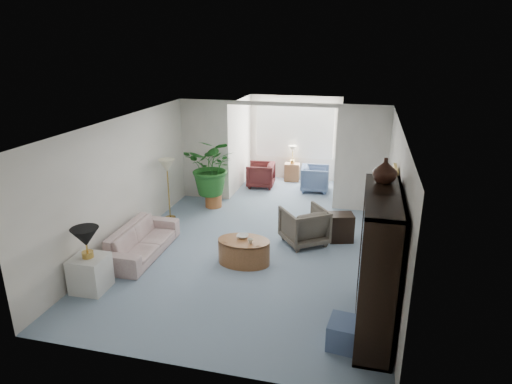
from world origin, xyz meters
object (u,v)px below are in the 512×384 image
(floor_lamp, at_px, (167,166))
(coffee_table, at_px, (244,251))
(cabinet_urn, at_px, (385,170))
(coffee_bowl, at_px, (243,236))
(sofa, at_px, (142,241))
(plant_pot, at_px, (214,200))
(sunroom_chair_maroon, at_px, (261,175))
(table_lamp, at_px, (85,237))
(ottoman, at_px, (346,334))
(entertainment_cabinet, at_px, (378,264))
(wingback_chair, at_px, (304,226))
(coffee_cup, at_px, (250,241))
(side_table_dark, at_px, (341,227))
(end_table, at_px, (90,273))
(framed_picture, at_px, (395,182))
(sunroom_chair_blue, at_px, (315,179))
(sunroom_table, at_px, (292,172))

(floor_lamp, bearing_deg, coffee_table, -36.81)
(cabinet_urn, bearing_deg, coffee_bowl, 156.11)
(sofa, distance_m, plant_pot, 2.78)
(coffee_bowl, xyz_separation_m, sunroom_chair_maroon, (-0.69, 4.32, -0.14))
(sofa, height_order, table_lamp, table_lamp)
(coffee_table, xyz_separation_m, ottoman, (1.92, -1.91, -0.04))
(floor_lamp, xyz_separation_m, coffee_table, (2.19, -1.64, -1.02))
(table_lamp, distance_m, entertainment_cabinet, 4.41)
(floor_lamp, relative_size, entertainment_cabinet, 0.18)
(wingback_chair, height_order, cabinet_urn, cabinet_urn)
(coffee_cup, height_order, side_table_dark, side_table_dark)
(end_table, bearing_deg, plant_pot, 80.68)
(framed_picture, distance_m, coffee_cup, 2.64)
(ottoman, bearing_deg, coffee_table, 135.14)
(ottoman, xyz_separation_m, sunroom_chair_maroon, (-2.65, 6.33, 0.15))
(floor_lamp, height_order, wingback_chair, floor_lamp)
(sunroom_chair_blue, bearing_deg, table_lamp, 149.02)
(floor_lamp, relative_size, coffee_table, 0.38)
(end_table, bearing_deg, side_table_dark, 37.15)
(sofa, bearing_deg, framed_picture, -88.41)
(end_table, xyz_separation_m, ottoman, (4.07, -0.44, -0.11))
(end_table, bearing_deg, coffee_table, 34.32)
(floor_lamp, distance_m, side_table_dark, 3.95)
(entertainment_cabinet, distance_m, sunroom_chair_blue, 6.07)
(floor_lamp, height_order, plant_pot, floor_lamp)
(table_lamp, bearing_deg, coffee_bowl, 36.74)
(sunroom_chair_maroon, bearing_deg, sunroom_table, 130.36)
(framed_picture, distance_m, side_table_dark, 2.11)
(table_lamp, height_order, ottoman, table_lamp)
(coffee_cup, distance_m, ottoman, 2.55)
(end_table, bearing_deg, coffee_cup, 30.75)
(floor_lamp, xyz_separation_m, plant_pot, (0.70, 0.98, -1.09))
(cabinet_urn, bearing_deg, sunroom_chair_blue, 105.63)
(framed_picture, height_order, coffee_table, framed_picture)
(sunroom_table, bearing_deg, cabinet_urn, -69.78)
(end_table, height_order, wingback_chair, wingback_chair)
(end_table, xyz_separation_m, coffee_bowl, (2.10, 1.57, 0.19))
(table_lamp, distance_m, cabinet_urn, 4.62)
(entertainment_cabinet, bearing_deg, table_lamp, -179.37)
(ottoman, bearing_deg, table_lamp, 173.87)
(end_table, xyz_separation_m, entertainment_cabinet, (4.41, 0.05, 0.71))
(table_lamp, xyz_separation_m, side_table_dark, (3.79, 2.87, -0.64))
(floor_lamp, relative_size, coffee_cup, 3.91)
(end_table, bearing_deg, coffee_bowl, 36.74)
(entertainment_cabinet, relative_size, cabinet_urn, 5.76)
(wingback_chair, bearing_deg, plant_pot, -67.59)
(sunroom_table, bearing_deg, coffee_table, -90.15)
(coffee_table, height_order, sunroom_chair_maroon, sunroom_chair_maroon)
(plant_pot, distance_m, sunroom_chair_blue, 2.89)
(side_table_dark, bearing_deg, coffee_bowl, -142.35)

